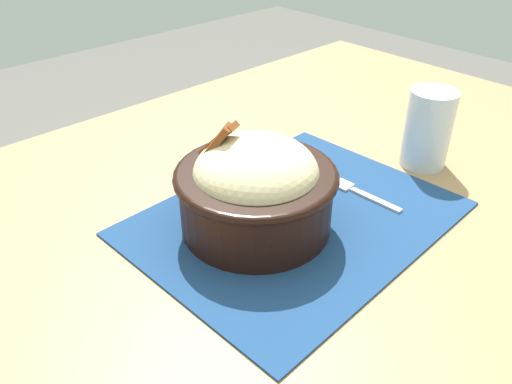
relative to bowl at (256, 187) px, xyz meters
The scene contains 5 objects.
table 0.14m from the bowl, 12.30° to the right, with size 1.28×0.90×0.71m.
placemat 0.08m from the bowl, 23.23° to the right, with size 0.39×0.30×0.00m, color navy.
bowl is the anchor object (origin of this frame).
fork 0.17m from the bowl, 13.46° to the right, with size 0.02×0.13×0.00m.
drinking_glass 0.30m from the bowl, 10.10° to the right, with size 0.07×0.07×0.12m.
Camera 1 is at (-0.42, -0.36, 1.09)m, focal length 36.21 mm.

